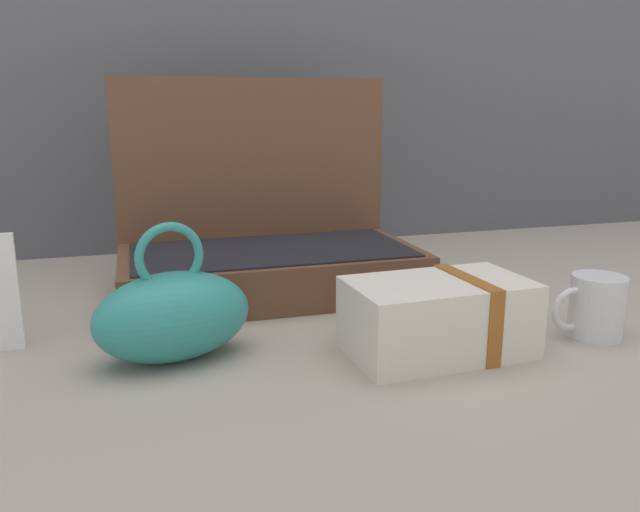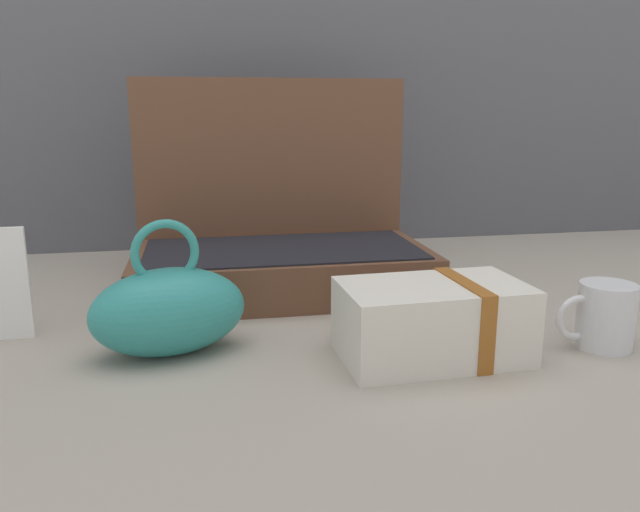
# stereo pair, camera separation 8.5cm
# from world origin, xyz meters

# --- Properties ---
(ground_plane) EXTENTS (6.00, 6.00, 0.00)m
(ground_plane) POSITION_xyz_m (0.00, 0.00, 0.00)
(ground_plane) COLOR #9E9384
(open_suitcase) EXTENTS (0.49, 0.28, 0.36)m
(open_suitcase) POSITION_xyz_m (-0.06, 0.21, 0.08)
(open_suitcase) COLOR brown
(open_suitcase) RESTS_ON ground_plane
(teal_pouch_handbag) EXTENTS (0.22, 0.15, 0.17)m
(teal_pouch_handbag) POSITION_xyz_m (-0.23, -0.07, 0.06)
(teal_pouch_handbag) COLOR teal
(teal_pouch_handbag) RESTS_ON ground_plane
(cream_toiletry_bag) EXTENTS (0.23, 0.14, 0.10)m
(cream_toiletry_bag) POSITION_xyz_m (0.09, -0.15, 0.05)
(cream_toiletry_bag) COLOR silver
(cream_toiletry_bag) RESTS_ON ground_plane
(coffee_mug) EXTENTS (0.11, 0.07, 0.09)m
(coffee_mug) POSITION_xyz_m (0.32, -0.16, 0.04)
(coffee_mug) COLOR silver
(coffee_mug) RESTS_ON ground_plane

